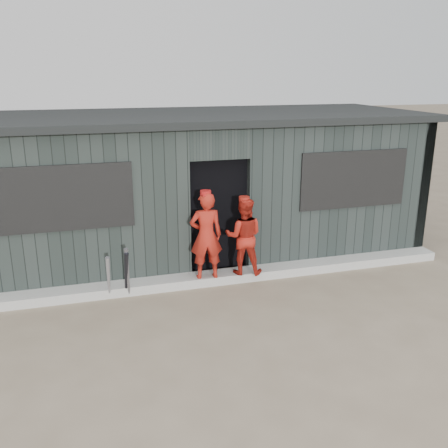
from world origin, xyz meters
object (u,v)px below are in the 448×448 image
object	(u,v)px
bat_left	(109,278)
bat_mid	(128,273)
player_grey_back	(245,229)
player_red_left	(206,236)
dugout	(199,184)
bat_right	(126,275)
player_red_right	(244,236)

from	to	relation	value
bat_left	bat_mid	xyz separation A→B (m)	(0.28, -0.03, 0.06)
bat_mid	player_grey_back	size ratio (longest dim) A/B	0.66
player_red_left	player_grey_back	bearing A→B (deg)	-135.99
bat_left	player_red_left	distance (m)	1.63
bat_left	dugout	world-z (taller)	dugout
player_grey_back	bat_mid	bearing A→B (deg)	3.57
bat_right	player_grey_back	size ratio (longest dim) A/B	0.63
player_grey_back	player_red_right	bearing A→B (deg)	51.24
bat_mid	player_red_left	world-z (taller)	player_red_left
player_red_right	player_red_left	bearing A→B (deg)	20.79
player_red_left	player_grey_back	distance (m)	1.19
bat_left	player_grey_back	distance (m)	2.62
bat_left	dugout	bearing A→B (deg)	45.60
player_red_left	player_red_right	bearing A→B (deg)	-174.85
bat_left	dugout	distance (m)	2.83
bat_right	player_grey_back	world-z (taller)	player_grey_back
player_grey_back	player_red_left	bearing A→B (deg)	20.87
bat_right	dugout	size ratio (longest dim) A/B	0.10
bat_mid	player_red_left	xyz separation A→B (m)	(1.27, 0.15, 0.43)
bat_mid	player_grey_back	bearing A→B (deg)	22.64
dugout	player_grey_back	bearing A→B (deg)	-60.76
bat_mid	dugout	bearing A→B (deg)	50.69
bat_left	player_red_right	xyz separation A→B (m)	(2.18, 0.14, 0.42)
player_red_left	player_red_right	size ratio (longest dim) A/B	1.11
bat_mid	player_red_left	size ratio (longest dim) A/B	0.61
bat_left	bat_right	size ratio (longest dim) A/B	0.89
player_red_left	dugout	distance (m)	1.86
player_red_right	dugout	xyz separation A→B (m)	(-0.31, 1.77, 0.50)
bat_right	dugout	world-z (taller)	dugout
player_grey_back	dugout	xyz separation A→B (m)	(-0.58, 1.03, 0.63)
player_red_right	player_grey_back	bearing A→B (deg)	-89.99
bat_mid	dugout	distance (m)	2.65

